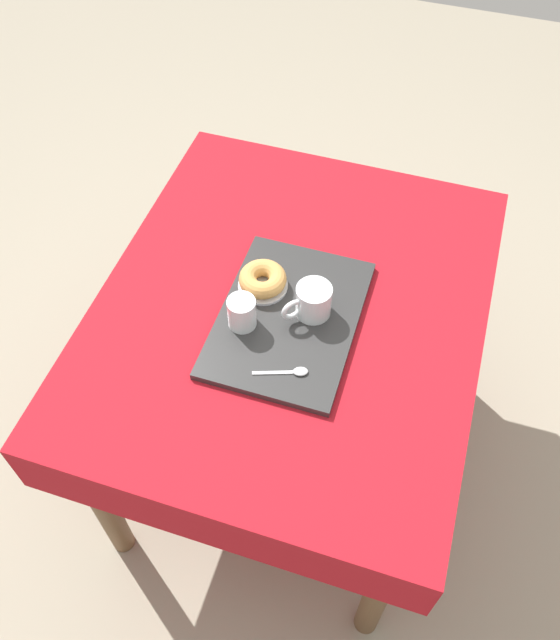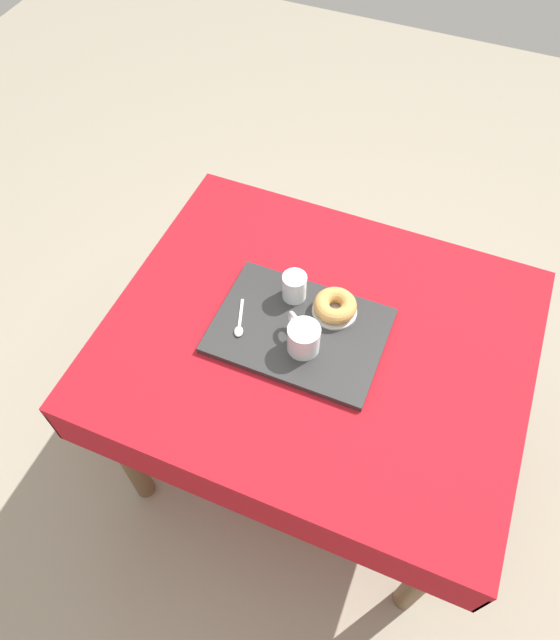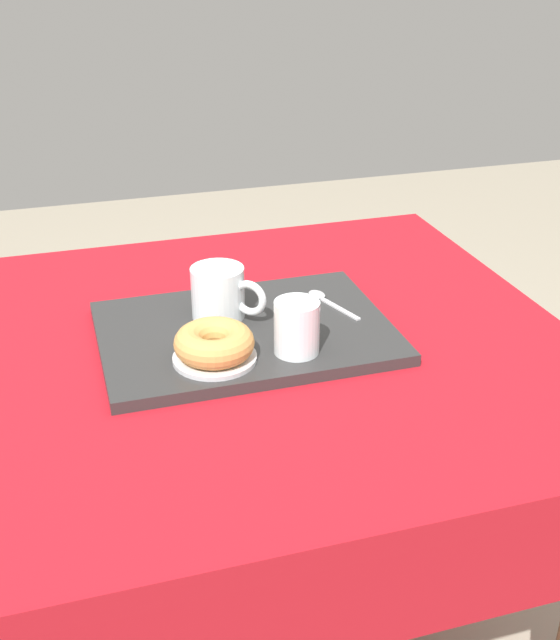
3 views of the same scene
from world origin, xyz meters
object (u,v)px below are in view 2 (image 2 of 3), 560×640
at_px(serving_tray, 299,331).
at_px(water_glass_near, 294,287).
at_px(dining_table, 316,356).
at_px(tea_mug_left, 303,338).
at_px(donut_plate_left, 334,311).
at_px(sugar_donut_left, 335,306).
at_px(teaspoon_near, 239,327).

height_order(serving_tray, water_glass_near, water_glass_near).
relative_size(dining_table, tea_mug_left, 10.21).
relative_size(dining_table, donut_plate_left, 9.15).
bearing_deg(donut_plate_left, serving_tray, -127.80).
distance_m(dining_table, sugar_donut_left, 0.17).
bearing_deg(sugar_donut_left, teaspoon_near, -146.02).
bearing_deg(water_glass_near, tea_mug_left, -60.76).
bearing_deg(teaspoon_near, tea_mug_left, 73.80).
bearing_deg(water_glass_near, teaspoon_near, -121.47).
bearing_deg(donut_plate_left, sugar_donut_left, 0.00).
bearing_deg(teaspoon_near, water_glass_near, 129.37).
bearing_deg(donut_plate_left, teaspoon_near, -146.02).
bearing_deg(tea_mug_left, sugar_donut_left, 74.04).
bearing_deg(dining_table, donut_plate_left, 76.96).
bearing_deg(water_glass_near, sugar_donut_left, -4.65).
xyz_separation_m(water_glass_near, sugar_donut_left, (0.12, -0.01, -0.01)).
relative_size(tea_mug_left, teaspoon_near, 0.89).
relative_size(sugar_donut_left, teaspoon_near, 0.94).
bearing_deg(serving_tray, teaspoon_near, -158.45).
bearing_deg(serving_tray, sugar_donut_left, 52.20).
height_order(water_glass_near, teaspoon_near, water_glass_near).
relative_size(water_glass_near, sugar_donut_left, 0.69).
distance_m(dining_table, donut_plate_left, 0.15).
relative_size(dining_table, serving_tray, 2.49).
height_order(sugar_donut_left, teaspoon_near, sugar_donut_left).
distance_m(serving_tray, sugar_donut_left, 0.12).
distance_m(tea_mug_left, water_glass_near, 0.17).
distance_m(serving_tray, donut_plate_left, 0.11).
bearing_deg(serving_tray, tea_mug_left, -60.16).
relative_size(tea_mug_left, donut_plate_left, 0.90).
height_order(tea_mug_left, donut_plate_left, tea_mug_left).
distance_m(tea_mug_left, donut_plate_left, 0.15).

